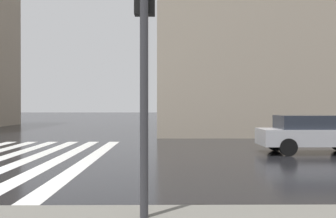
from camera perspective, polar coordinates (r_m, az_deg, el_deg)
The scene contains 3 objects.
zebra_crossing at distance 14.54m, azimuth -20.55°, elevation -6.51°, with size 13.00×5.50×0.01m.
traffic_signal_post at distance 6.06m, azimuth -3.30°, elevation 11.11°, with size 0.44×0.30×3.78m.
car_silver at distance 16.09m, azimuth 19.67°, elevation -3.16°, with size 1.85×4.10×1.41m.
Camera 1 is at (-9.56, -4.58, 1.73)m, focal length 43.73 mm.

